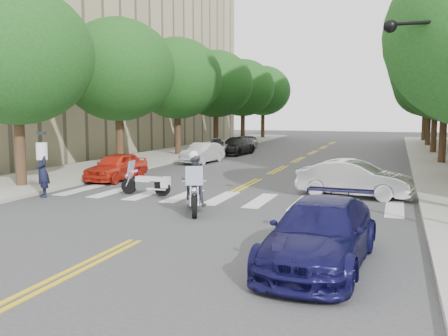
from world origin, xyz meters
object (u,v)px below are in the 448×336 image
at_px(sedan_blue, 321,234).
at_px(officer_standing, 43,171).
at_px(motorcycle_police, 194,185).
at_px(motorcycle_parked, 150,183).
at_px(convertible, 354,179).

bearing_deg(sedan_blue, officer_standing, 159.70).
distance_m(motorcycle_police, sedan_blue, 6.45).
xyz_separation_m(motorcycle_parked, officer_standing, (-3.65, -1.71, 0.54)).
relative_size(officer_standing, sedan_blue, 0.42).
height_order(motorcycle_police, convertible, motorcycle_police).
xyz_separation_m(officer_standing, convertible, (11.20, 3.96, -0.30)).
xyz_separation_m(motorcycle_police, convertible, (4.69, 4.62, -0.19)).
distance_m(officer_standing, sedan_blue, 12.32).
bearing_deg(officer_standing, convertible, 59.15).
height_order(motorcycle_parked, sedan_blue, sedan_blue).
bearing_deg(convertible, officer_standing, 118.10).
relative_size(motorcycle_police, motorcycle_parked, 1.13).
height_order(motorcycle_parked, convertible, convertible).
xyz_separation_m(motorcycle_police, sedan_blue, (4.73, -4.38, -0.20)).
bearing_deg(motorcycle_parked, sedan_blue, -133.21).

